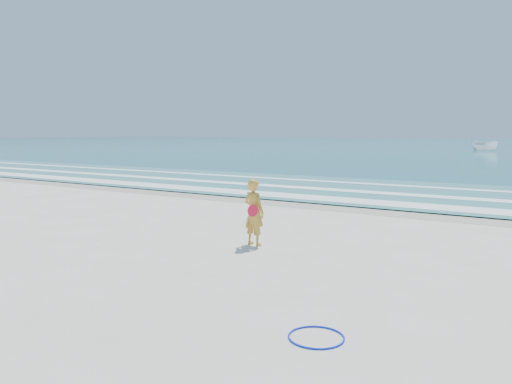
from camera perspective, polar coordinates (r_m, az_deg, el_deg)
The scene contains 9 objects.
ground at distance 10.76m, azimuth -13.46°, elevation -7.33°, with size 400.00×400.00×0.00m, color silver.
wet_sand at distance 18.09m, azimuth 7.37°, elevation -1.45°, with size 400.00×2.40×0.00m, color #B2A893.
shallow at distance 22.68m, azimuth 12.71°, elevation 0.24°, with size 400.00×10.00×0.01m, color #59B7AD.
foam_near at distance 19.26m, azimuth 9.00°, elevation -0.82°, with size 400.00×1.40×0.01m, color white.
foam_mid at distance 21.93m, azimuth 12.00°, elevation 0.05°, with size 400.00×0.90×0.01m, color white.
foam_far at distance 25.04m, azimuth 14.63°, elevation 0.81°, with size 400.00×0.60×0.01m, color white.
hoop at distance 6.65m, azimuth 6.90°, elevation -16.13°, with size 0.73×0.73×0.03m, color #0C27DB.
boat at distance 74.25m, azimuth 24.72°, elevation 4.87°, with size 1.47×3.91×1.51m, color white.
woman at distance 11.47m, azimuth -0.23°, elevation -2.32°, with size 0.62×0.47×1.54m.
Camera 1 is at (7.51, -7.25, 2.61)m, focal length 35.00 mm.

